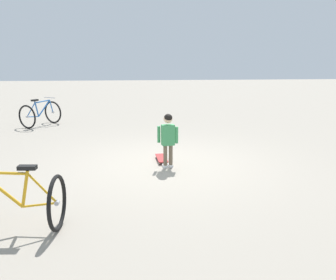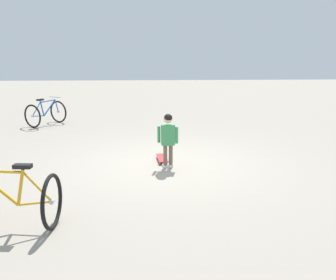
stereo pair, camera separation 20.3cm
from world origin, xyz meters
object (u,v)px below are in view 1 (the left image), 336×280
skateboard (162,158)px  bicycle_near (16,201)px  child_person (168,135)px  bicycle_mid (40,114)px

skateboard → bicycle_near: bicycle_near is taller
bicycle_near → child_person: bearing=139.1°
skateboard → bicycle_near: (2.88, -2.01, 0.32)m
bicycle_near → bicycle_mid: (-7.05, -1.44, 0.00)m
bicycle_near → bicycle_mid: 7.19m
skateboard → bicycle_mid: bicycle_mid is taller
skateboard → child_person: bearing=11.8°
child_person → bicycle_mid: size_ratio=0.83×
bicycle_mid → bicycle_near: bearing=11.5°
skateboard → bicycle_mid: size_ratio=0.50×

